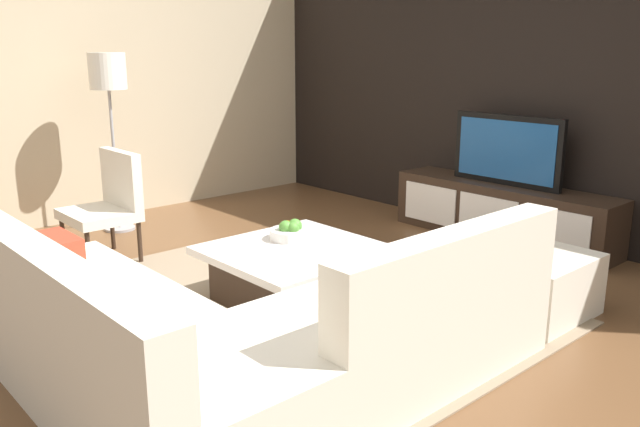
{
  "coord_description": "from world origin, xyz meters",
  "views": [
    {
      "loc": [
        3.05,
        -2.51,
        1.67
      ],
      "look_at": [
        -0.23,
        0.44,
        0.53
      ],
      "focal_mm": 36.37,
      "sensor_mm": 36.0,
      "label": 1
    }
  ],
  "objects_px": {
    "television": "(507,150)",
    "accent_chair_near": "(109,199)",
    "sectional_couch": "(229,332)",
    "coffee_table": "(296,273)",
    "fruit_bowl": "(290,232)",
    "ottoman": "(528,282)",
    "decorative_ball": "(532,235)",
    "media_console": "(502,212)",
    "floor_lamp": "(108,82)"
  },
  "relations": [
    {
      "from": "television",
      "to": "accent_chair_near",
      "type": "distance_m",
      "value": 3.35
    },
    {
      "from": "television",
      "to": "sectional_couch",
      "type": "bearing_deg",
      "value": -80.88
    },
    {
      "from": "television",
      "to": "accent_chair_near",
      "type": "xyz_separation_m",
      "value": [
        -1.8,
        -2.81,
        -0.31
      ]
    },
    {
      "from": "coffee_table",
      "to": "fruit_bowl",
      "type": "xyz_separation_m",
      "value": [
        -0.18,
        0.1,
        0.23
      ]
    },
    {
      "from": "ottoman",
      "to": "decorative_ball",
      "type": "bearing_deg",
      "value": 0.0
    },
    {
      "from": "sectional_couch",
      "to": "fruit_bowl",
      "type": "height_order",
      "value": "sectional_couch"
    },
    {
      "from": "fruit_bowl",
      "to": "media_console",
      "type": "bearing_deg",
      "value": 82.77
    },
    {
      "from": "media_console",
      "to": "ottoman",
      "type": "xyz_separation_m",
      "value": [
        1.03,
        -1.29,
        -0.05
      ]
    },
    {
      "from": "floor_lamp",
      "to": "decorative_ball",
      "type": "xyz_separation_m",
      "value": [
        3.6,
        1.1,
        -0.84
      ]
    },
    {
      "from": "sectional_couch",
      "to": "fruit_bowl",
      "type": "bearing_deg",
      "value": 127.24
    },
    {
      "from": "media_console",
      "to": "accent_chair_near",
      "type": "distance_m",
      "value": 3.34
    },
    {
      "from": "decorative_ball",
      "to": "television",
      "type": "bearing_deg",
      "value": 128.49
    },
    {
      "from": "accent_chair_near",
      "to": "decorative_ball",
      "type": "relative_size",
      "value": 3.65
    },
    {
      "from": "media_console",
      "to": "floor_lamp",
      "type": "xyz_separation_m",
      "value": [
        -2.58,
        -2.39,
        1.11
      ]
    },
    {
      "from": "media_console",
      "to": "accent_chair_near",
      "type": "xyz_separation_m",
      "value": [
        -1.8,
        -2.81,
        0.24
      ]
    },
    {
      "from": "media_console",
      "to": "decorative_ball",
      "type": "relative_size",
      "value": 8.56
    },
    {
      "from": "coffee_table",
      "to": "accent_chair_near",
      "type": "relative_size",
      "value": 1.21
    },
    {
      "from": "coffee_table",
      "to": "ottoman",
      "type": "bearing_deg",
      "value": 41.74
    },
    {
      "from": "floor_lamp",
      "to": "fruit_bowl",
      "type": "distance_m",
      "value": 2.49
    },
    {
      "from": "television",
      "to": "decorative_ball",
      "type": "bearing_deg",
      "value": -51.51
    },
    {
      "from": "ottoman",
      "to": "decorative_ball",
      "type": "distance_m",
      "value": 0.32
    },
    {
      "from": "sectional_couch",
      "to": "accent_chair_near",
      "type": "bearing_deg",
      "value": 169.23
    },
    {
      "from": "ottoman",
      "to": "fruit_bowl",
      "type": "relative_size",
      "value": 2.5
    },
    {
      "from": "television",
      "to": "floor_lamp",
      "type": "height_order",
      "value": "floor_lamp"
    },
    {
      "from": "accent_chair_near",
      "to": "floor_lamp",
      "type": "distance_m",
      "value": 1.24
    },
    {
      "from": "television",
      "to": "floor_lamp",
      "type": "relative_size",
      "value": 0.64
    },
    {
      "from": "sectional_couch",
      "to": "floor_lamp",
      "type": "height_order",
      "value": "floor_lamp"
    },
    {
      "from": "sectional_couch",
      "to": "ottoman",
      "type": "relative_size",
      "value": 3.45
    },
    {
      "from": "coffee_table",
      "to": "decorative_ball",
      "type": "relative_size",
      "value": 4.42
    },
    {
      "from": "sectional_couch",
      "to": "decorative_ball",
      "type": "bearing_deg",
      "value": 75.52
    },
    {
      "from": "accent_chair_near",
      "to": "decorative_ball",
      "type": "distance_m",
      "value": 3.21
    },
    {
      "from": "coffee_table",
      "to": "decorative_ball",
      "type": "xyz_separation_m",
      "value": [
        1.13,
        1.01,
        0.32
      ]
    },
    {
      "from": "ottoman",
      "to": "floor_lamp",
      "type": "bearing_deg",
      "value": -163.09
    },
    {
      "from": "sectional_couch",
      "to": "coffee_table",
      "type": "relative_size",
      "value": 2.29
    },
    {
      "from": "accent_chair_near",
      "to": "decorative_ball",
      "type": "xyz_separation_m",
      "value": [
        2.83,
        1.52,
        0.03
      ]
    },
    {
      "from": "sectional_couch",
      "to": "coffee_table",
      "type": "height_order",
      "value": "sectional_couch"
    },
    {
      "from": "sectional_couch",
      "to": "decorative_ball",
      "type": "height_order",
      "value": "sectional_couch"
    },
    {
      "from": "sectional_couch",
      "to": "floor_lamp",
      "type": "xyz_separation_m",
      "value": [
        -3.1,
        0.86,
        1.08
      ]
    },
    {
      "from": "accent_chair_near",
      "to": "media_console",
      "type": "bearing_deg",
      "value": 59.98
    },
    {
      "from": "media_console",
      "to": "floor_lamp",
      "type": "relative_size",
      "value": 1.26
    },
    {
      "from": "television",
      "to": "ottoman",
      "type": "xyz_separation_m",
      "value": [
        1.03,
        -1.29,
        -0.6
      ]
    },
    {
      "from": "television",
      "to": "fruit_bowl",
      "type": "bearing_deg",
      "value": -97.23
    },
    {
      "from": "media_console",
      "to": "fruit_bowl",
      "type": "relative_size",
      "value": 7.29
    },
    {
      "from": "coffee_table",
      "to": "fruit_bowl",
      "type": "height_order",
      "value": "fruit_bowl"
    },
    {
      "from": "coffee_table",
      "to": "accent_chair_near",
      "type": "height_order",
      "value": "accent_chair_near"
    },
    {
      "from": "television",
      "to": "floor_lamp",
      "type": "bearing_deg",
      "value": -137.2
    },
    {
      "from": "television",
      "to": "fruit_bowl",
      "type": "relative_size",
      "value": 3.71
    },
    {
      "from": "ottoman",
      "to": "fruit_bowl",
      "type": "distance_m",
      "value": 1.6
    },
    {
      "from": "sectional_couch",
      "to": "accent_chair_near",
      "type": "height_order",
      "value": "accent_chair_near"
    },
    {
      "from": "fruit_bowl",
      "to": "decorative_ball",
      "type": "bearing_deg",
      "value": 34.71
    }
  ]
}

